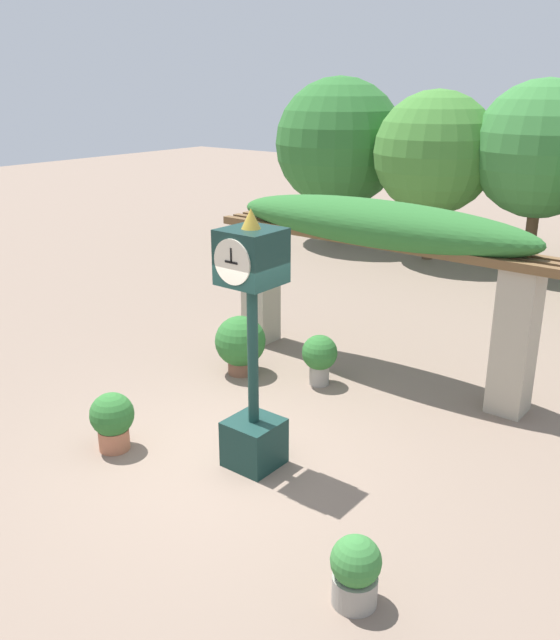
{
  "coord_description": "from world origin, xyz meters",
  "views": [
    {
      "loc": [
        5.03,
        -5.33,
        4.37
      ],
      "look_at": [
        0.36,
        0.59,
        1.7
      ],
      "focal_mm": 38.0,
      "sensor_mm": 36.0,
      "label": 1
    }
  ],
  "objects_px": {
    "pedestal_clock": "(253,345)",
    "potted_plant_far_right": "(320,356)",
    "potted_plant_near_right": "(112,419)",
    "potted_plant_near_left": "(355,570)",
    "potted_plant_far_left": "(240,343)"
  },
  "relations": [
    {
      "from": "potted_plant_far_left",
      "to": "potted_plant_far_right",
      "type": "relative_size",
      "value": 1.2
    },
    {
      "from": "pedestal_clock",
      "to": "potted_plant_far_left",
      "type": "xyz_separation_m",
      "value": [
        -1.91,
        1.92,
        -1.03
      ]
    },
    {
      "from": "potted_plant_near_right",
      "to": "potted_plant_near_left",
      "type": "bearing_deg",
      "value": -5.92
    },
    {
      "from": "potted_plant_far_left",
      "to": "pedestal_clock",
      "type": "bearing_deg",
      "value": -45.16
    },
    {
      "from": "pedestal_clock",
      "to": "potted_plant_near_left",
      "type": "height_order",
      "value": "pedestal_clock"
    },
    {
      "from": "pedestal_clock",
      "to": "potted_plant_near_right",
      "type": "height_order",
      "value": "pedestal_clock"
    },
    {
      "from": "pedestal_clock",
      "to": "potted_plant_far_right",
      "type": "xyz_separation_m",
      "value": [
        -0.7,
        2.35,
        -1.08
      ]
    },
    {
      "from": "pedestal_clock",
      "to": "potted_plant_far_left",
      "type": "bearing_deg",
      "value": 134.84
    },
    {
      "from": "pedestal_clock",
      "to": "potted_plant_far_right",
      "type": "height_order",
      "value": "pedestal_clock"
    },
    {
      "from": "pedestal_clock",
      "to": "potted_plant_near_left",
      "type": "distance_m",
      "value": 2.78
    },
    {
      "from": "pedestal_clock",
      "to": "potted_plant_near_right",
      "type": "bearing_deg",
      "value": -152.98
    },
    {
      "from": "potted_plant_near_right",
      "to": "potted_plant_far_right",
      "type": "distance_m",
      "value": 3.3
    },
    {
      "from": "pedestal_clock",
      "to": "potted_plant_near_left",
      "type": "relative_size",
      "value": 4.62
    },
    {
      "from": "potted_plant_near_right",
      "to": "potted_plant_far_right",
      "type": "height_order",
      "value": "potted_plant_far_right"
    },
    {
      "from": "pedestal_clock",
      "to": "potted_plant_near_right",
      "type": "relative_size",
      "value": 4.1
    }
  ]
}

